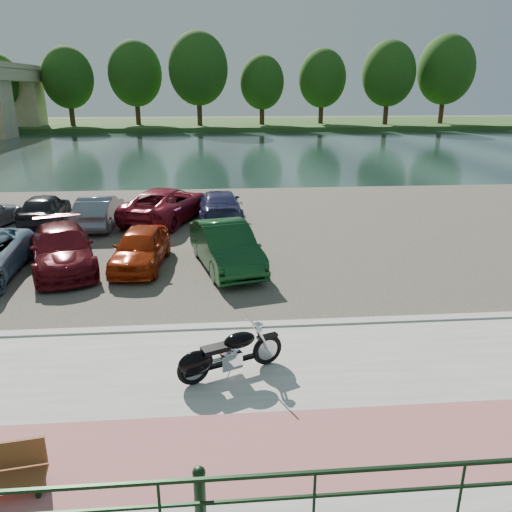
% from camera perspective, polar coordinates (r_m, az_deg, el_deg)
% --- Properties ---
extents(ground, '(200.00, 200.00, 0.00)m').
position_cam_1_polar(ground, '(10.76, 2.33, -13.07)').
color(ground, '#595447').
rests_on(ground, ground).
extents(promenade, '(60.00, 6.00, 0.10)m').
position_cam_1_polar(promenade, '(9.91, 3.07, -15.85)').
color(promenade, '#9D9A94').
rests_on(promenade, ground).
extents(pink_path, '(60.00, 2.00, 0.01)m').
position_cam_1_polar(pink_path, '(8.69, 4.50, -21.11)').
color(pink_path, '#AB6161').
rests_on(pink_path, promenade).
extents(kerb, '(60.00, 0.30, 0.14)m').
position_cam_1_polar(kerb, '(12.47, 1.20, -7.98)').
color(kerb, '#9D9A94').
rests_on(kerb, ground).
extents(parking_lot, '(60.00, 18.00, 0.04)m').
position_cam_1_polar(parking_lot, '(20.89, -1.36, 2.98)').
color(parking_lot, '#3F3A32').
rests_on(parking_lot, ground).
extents(river, '(120.00, 40.00, 0.00)m').
position_cam_1_polar(river, '(49.42, -3.47, 12.04)').
color(river, '#182C29').
rests_on(river, ground).
extents(far_bank, '(120.00, 24.00, 0.60)m').
position_cam_1_polar(far_bank, '(81.27, -4.10, 14.81)').
color(far_bank, '#1E4518').
rests_on(far_bank, ground).
extents(railing, '(24.04, 0.05, 0.90)m').
position_cam_1_polar(railing, '(7.14, 6.74, -24.52)').
color(railing, black).
rests_on(railing, promenade).
extents(bollards, '(10.68, 0.18, 0.81)m').
position_cam_1_polar(bollards, '(7.44, -7.88, -25.01)').
color(bollards, black).
rests_on(bollards, promenade).
extents(far_trees, '(70.25, 10.68, 12.52)m').
position_cam_1_polar(far_trees, '(75.10, -0.61, 20.04)').
color(far_trees, '#392314').
rests_on(far_trees, far_bank).
extents(motorcycle, '(2.21, 1.14, 1.05)m').
position_cam_1_polar(motorcycle, '(10.21, -3.96, -11.33)').
color(motorcycle, black).
rests_on(motorcycle, promenade).
extents(car_3, '(3.29, 5.02, 1.35)m').
position_cam_1_polar(car_3, '(17.35, -21.28, 0.80)').
color(car_3, '#4F0B12').
rests_on(car_3, parking_lot).
extents(car_4, '(1.86, 3.93, 1.30)m').
position_cam_1_polar(car_4, '(16.81, -13.06, 0.96)').
color(car_4, '#A42A0A').
rests_on(car_4, parking_lot).
extents(car_5, '(2.54, 4.69, 1.47)m').
position_cam_1_polar(car_5, '(16.28, -3.47, 1.15)').
color(car_5, '#113E1B').
rests_on(car_5, parking_lot).
extents(car_8, '(1.67, 3.90, 1.31)m').
position_cam_1_polar(car_8, '(23.64, -23.00, 5.04)').
color(car_8, black).
rests_on(car_8, parking_lot).
extents(car_9, '(1.47, 4.06, 1.33)m').
position_cam_1_polar(car_9, '(22.30, -17.48, 4.95)').
color(car_9, slate).
rests_on(car_9, parking_lot).
extents(car_10, '(4.17, 5.84, 1.48)m').
position_cam_1_polar(car_10, '(22.59, -10.18, 5.88)').
color(car_10, maroon).
rests_on(car_10, parking_lot).
extents(car_11, '(2.09, 4.71, 1.34)m').
position_cam_1_polar(car_11, '(22.30, -4.21, 5.78)').
color(car_11, navy).
rests_on(car_11, parking_lot).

